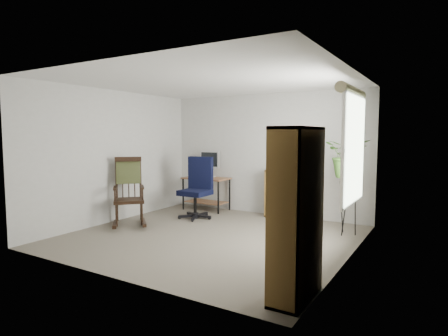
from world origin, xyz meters
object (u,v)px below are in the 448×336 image
Objects in this scene: desk at (206,194)px; rocking_chair at (129,191)px; low_bookshelf at (288,195)px; tall_bookshelf at (296,214)px; office_chair at (195,187)px.

rocking_chair reaches higher than desk.
low_bookshelf is (2.19, 1.96, -0.15)m from rocking_chair.
rocking_chair is at bearing -138.23° from low_bookshelf.
desk is 1.90m from rocking_chair.
rocking_chair is 3.78m from tall_bookshelf.
office_chair is 3.73m from tall_bookshelf.
rocking_chair is at bearing -130.19° from office_chair.
rocking_chair is 0.73× the size of tall_bookshelf.
rocking_chair is 1.32× the size of low_bookshelf.
low_bookshelf is at bearing 112.46° from tall_bookshelf.
rocking_chair is at bearing -102.27° from desk.
rocking_chair is (-0.67, -1.06, 0.01)m from office_chair.
tall_bookshelf is (2.87, -2.36, 0.24)m from office_chair.
tall_bookshelf is at bearing -47.29° from office_chair.
desk is 0.57× the size of tall_bookshelf.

